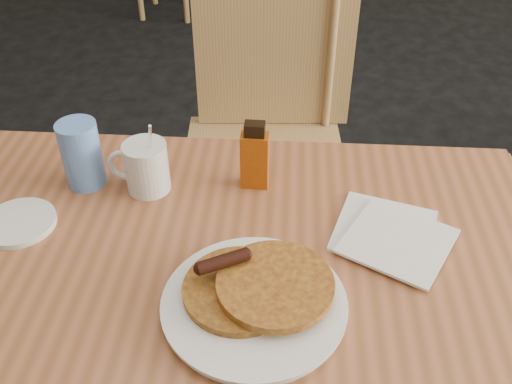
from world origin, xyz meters
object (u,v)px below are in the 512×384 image
(coffee_mug, at_px, (145,166))
(pancake_plate, at_px, (255,298))
(syrup_bottle, at_px, (255,157))
(blue_tumbler, at_px, (82,154))
(main_table, at_px, (223,280))
(chair_main_far, at_px, (269,111))

(coffee_mug, bearing_deg, pancake_plate, -49.53)
(pancake_plate, bearing_deg, syrup_bottle, 98.28)
(coffee_mug, bearing_deg, blue_tumbler, 176.91)
(syrup_bottle, xyz_separation_m, blue_tumbler, (-0.35, -0.04, 0.00))
(coffee_mug, xyz_separation_m, syrup_bottle, (0.22, 0.04, 0.01))
(main_table, distance_m, pancake_plate, 0.13)
(chair_main_far, xyz_separation_m, syrup_bottle, (0.03, -0.52, 0.20))
(blue_tumbler, bearing_deg, pancake_plate, -35.43)
(main_table, bearing_deg, pancake_plate, -50.42)
(main_table, xyz_separation_m, blue_tumbler, (-0.32, 0.19, 0.11))
(chair_main_far, height_order, coffee_mug, chair_main_far)
(main_table, relative_size, coffee_mug, 7.87)
(main_table, relative_size, pancake_plate, 4.33)
(main_table, height_order, pancake_plate, pancake_plate)
(chair_main_far, bearing_deg, coffee_mug, -116.06)
(coffee_mug, bearing_deg, syrup_bottle, 8.48)
(pancake_plate, height_order, blue_tumbler, blue_tumbler)
(chair_main_far, height_order, pancake_plate, chair_main_far)
(pancake_plate, height_order, syrup_bottle, syrup_bottle)
(chair_main_far, height_order, blue_tumbler, chair_main_far)
(chair_main_far, relative_size, pancake_plate, 3.44)
(pancake_plate, bearing_deg, chair_main_far, 95.41)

